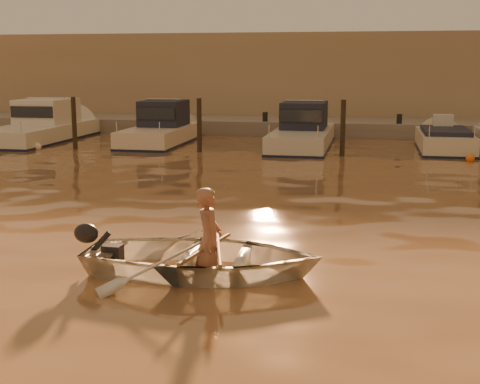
% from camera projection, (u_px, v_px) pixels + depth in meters
% --- Properties ---
extents(ground_plane, '(160.00, 160.00, 0.00)m').
position_uv_depth(ground_plane, '(315.00, 270.00, 10.73)').
color(ground_plane, brown).
rests_on(ground_plane, ground).
extents(dinghy, '(3.85, 2.82, 0.78)m').
position_uv_depth(dinghy, '(203.00, 258.00, 10.48)').
color(dinghy, silver).
rests_on(dinghy, ground_plane).
extents(person, '(0.43, 0.63, 1.68)m').
position_uv_depth(person, '(209.00, 241.00, 10.41)').
color(person, '#97624B').
rests_on(person, dinghy).
extents(outboard_motor, '(0.91, 0.43, 0.70)m').
position_uv_depth(outboard_motor, '(112.00, 253.00, 10.71)').
color(outboard_motor, black).
rests_on(outboard_motor, dinghy).
extents(oar_port, '(0.58, 2.05, 0.13)m').
position_uv_depth(oar_port, '(219.00, 249.00, 10.41)').
color(oar_port, brown).
rests_on(oar_port, dinghy).
extents(oar_starboard, '(0.34, 2.09, 0.13)m').
position_uv_depth(oar_starboard, '(206.00, 248.00, 10.44)').
color(oar_starboard, brown).
rests_on(oar_starboard, dinghy).
extents(moored_boat_0, '(2.47, 7.78, 1.75)m').
position_uv_depth(moored_boat_0, '(40.00, 126.00, 28.52)').
color(moored_boat_0, silver).
rests_on(moored_boat_0, ground_plane).
extents(moored_boat_1, '(2.10, 6.31, 1.75)m').
position_uv_depth(moored_boat_1, '(160.00, 129.00, 27.50)').
color(moored_boat_1, beige).
rests_on(moored_boat_1, ground_plane).
extents(moored_boat_2, '(2.15, 7.24, 1.75)m').
position_uv_depth(moored_boat_2, '(302.00, 131.00, 26.38)').
color(moored_boat_2, beige).
rests_on(moored_boat_2, ground_plane).
extents(moored_boat_3, '(1.88, 5.51, 0.95)m').
position_uv_depth(moored_boat_3, '(444.00, 145.00, 25.42)').
color(moored_boat_3, beige).
rests_on(moored_boat_3, ground_plane).
extents(piling_0, '(0.18, 0.18, 2.20)m').
position_uv_depth(piling_0, '(74.00, 126.00, 25.85)').
color(piling_0, '#2D2319').
rests_on(piling_0, ground_plane).
extents(piling_1, '(0.18, 0.18, 2.20)m').
position_uv_depth(piling_1, '(199.00, 128.00, 24.90)').
color(piling_1, '#2D2319').
rests_on(piling_1, ground_plane).
extents(piling_2, '(0.18, 0.18, 2.20)m').
position_uv_depth(piling_2, '(343.00, 131.00, 23.89)').
color(piling_2, '#2D2319').
rests_on(piling_2, ground_plane).
extents(fender_a, '(0.30, 0.30, 0.30)m').
position_uv_depth(fender_a, '(38.00, 147.00, 25.80)').
color(fender_a, white).
rests_on(fender_a, ground_plane).
extents(fender_b, '(0.30, 0.30, 0.30)m').
position_uv_depth(fender_b, '(133.00, 147.00, 25.67)').
color(fender_b, orange).
rests_on(fender_b, ground_plane).
extents(fender_c, '(0.30, 0.30, 0.30)m').
position_uv_depth(fender_c, '(277.00, 154.00, 23.62)').
color(fender_c, silver).
rests_on(fender_c, ground_plane).
extents(fender_d, '(0.30, 0.30, 0.30)m').
position_uv_depth(fender_d, '(470.00, 158.00, 22.65)').
color(fender_d, orange).
rests_on(fender_d, ground_plane).
extents(quay, '(52.00, 4.00, 1.00)m').
position_uv_depth(quay, '(354.00, 131.00, 31.41)').
color(quay, gray).
rests_on(quay, ground_plane).
extents(waterfront_building, '(46.00, 7.00, 4.80)m').
position_uv_depth(waterfront_building, '(358.00, 80.00, 36.28)').
color(waterfront_building, '#9E8466').
rests_on(waterfront_building, quay).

